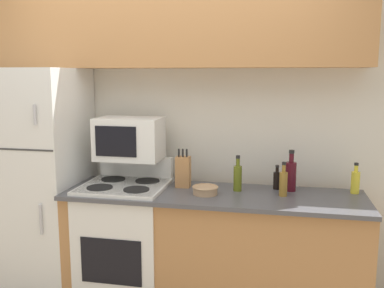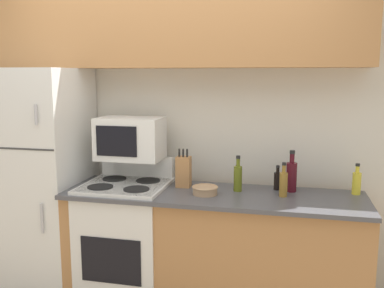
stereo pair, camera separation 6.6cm
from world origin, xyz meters
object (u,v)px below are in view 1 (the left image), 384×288
(bowl, at_px, (205,190))
(bottle_cooking_spray, at_px, (355,181))
(bottle_vinegar, at_px, (283,183))
(knife_block, at_px, (183,172))
(bottle_soy_sauce, at_px, (277,180))
(bottle_wine_red, at_px, (291,175))
(microwave, at_px, (129,139))
(refrigerator, at_px, (38,182))
(stove, at_px, (126,241))
(bottle_olive_oil, at_px, (238,177))

(bowl, xyz_separation_m, bottle_cooking_spray, (1.04, 0.24, 0.05))
(bottle_vinegar, bearing_deg, knife_block, 172.82)
(bottle_soy_sauce, bearing_deg, bottle_wine_red, -15.34)
(knife_block, xyz_separation_m, bottle_wine_red, (0.78, 0.06, -0.00))
(microwave, xyz_separation_m, bottle_wine_red, (1.21, 0.04, -0.23))
(microwave, relative_size, bottle_soy_sauce, 2.73)
(bottle_cooking_spray, bearing_deg, bottle_wine_red, -176.61)
(refrigerator, distance_m, microwave, 0.83)
(microwave, height_order, bottle_soy_sauce, microwave)
(bottle_cooking_spray, relative_size, bottle_vinegar, 0.92)
(microwave, bearing_deg, stove, -89.59)
(bottle_wine_red, bearing_deg, bottle_olive_oil, -168.41)
(bottle_olive_oil, height_order, bottle_cooking_spray, bottle_olive_oil)
(bottle_cooking_spray, height_order, bottle_soy_sauce, bottle_cooking_spray)
(knife_block, bearing_deg, bottle_olive_oil, -3.06)
(bowl, xyz_separation_m, bottle_vinegar, (0.54, 0.07, 0.06))
(bottle_soy_sauce, relative_size, bottle_wine_red, 0.60)
(bottle_cooking_spray, distance_m, bottle_wine_red, 0.45)
(stove, height_order, bottle_cooking_spray, bottle_cooking_spray)
(knife_block, bearing_deg, bottle_wine_red, 4.02)
(bottle_olive_oil, relative_size, bottle_cooking_spray, 1.18)
(bottle_vinegar, xyz_separation_m, bottle_wine_red, (0.05, 0.15, 0.02))
(stove, distance_m, bottle_olive_oil, 0.98)
(bottle_olive_oil, relative_size, bottle_wine_red, 0.87)
(bottle_olive_oil, relative_size, bottle_vinegar, 1.08)
(bottle_olive_oil, xyz_separation_m, bottle_wine_red, (0.38, 0.08, 0.02))
(stove, bearing_deg, microwave, 90.41)
(stove, xyz_separation_m, bottle_cooking_spray, (1.65, 0.19, 0.50))
(bottle_olive_oil, bearing_deg, refrigerator, -178.83)
(refrigerator, height_order, bottle_soy_sauce, refrigerator)
(refrigerator, distance_m, bottle_soy_sauce, 1.86)
(knife_block, xyz_separation_m, bottle_cooking_spray, (1.23, 0.08, -0.03))
(refrigerator, height_order, bottle_vinegar, refrigerator)
(stove, height_order, bottle_wine_red, bottle_wine_red)
(microwave, relative_size, bottle_wine_red, 1.64)
(knife_block, distance_m, bottle_olive_oil, 0.41)
(stove, height_order, bottle_soy_sauce, stove)
(bottle_olive_oil, height_order, bottle_wine_red, bottle_wine_red)
(refrigerator, bearing_deg, bottle_soy_sauce, 4.20)
(refrigerator, xyz_separation_m, bottle_soy_sauce, (1.86, 0.14, 0.08))
(microwave, xyz_separation_m, bottle_cooking_spray, (1.65, 0.06, -0.26))
(microwave, distance_m, bottle_cooking_spray, 1.68)
(stove, xyz_separation_m, bottle_olive_oil, (0.83, 0.09, 0.52))
(microwave, distance_m, bottle_wine_red, 1.23)
(bottle_cooking_spray, height_order, bottle_vinegar, bottle_vinegar)
(stove, relative_size, bottle_cooking_spray, 4.90)
(stove, xyz_separation_m, bottle_vinegar, (1.15, 0.02, 0.51))
(bottle_olive_oil, height_order, bottle_vinegar, bottle_olive_oil)
(stove, xyz_separation_m, knife_block, (0.42, 0.11, 0.54))
(bottle_vinegar, xyz_separation_m, bottle_soy_sauce, (-0.05, 0.17, -0.02))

